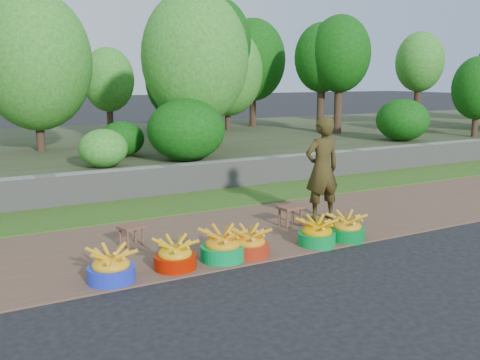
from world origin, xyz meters
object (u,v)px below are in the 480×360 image
basin_a (111,268)px  basin_c (223,247)px  basin_d (249,244)px  basin_e (317,234)px  vendor_woman (322,169)px  basin_b (175,256)px  stool_left (131,230)px  basin_f (346,228)px  stool_right (290,210)px

basin_a → basin_c: basin_c is taller
basin_d → basin_e: bearing=-2.3°
basin_a → basin_c: (1.36, 0.04, 0.01)m
basin_a → vendor_woman: (3.52, 0.96, 0.64)m
basin_a → basin_b: (0.75, 0.04, -0.01)m
stool_left → basin_d: bearing=-42.9°
stool_left → vendor_woman: size_ratio=0.23×
basin_f → vendor_woman: bearing=72.2°
vendor_woman → stool_right: bearing=12.0°
basin_a → stool_left: (0.57, 1.08, 0.07)m
basin_f → basin_d: bearing=178.6°
basin_b → basin_d: 0.96m
basin_a → basin_d: bearing=0.6°
stool_right → basin_a: bearing=-163.1°
basin_c → vendor_woman: vendor_woman is taller
basin_e → vendor_woman: vendor_woman is taller
basin_d → stool_left: (-1.15, 1.07, 0.07)m
basin_a → basin_f: size_ratio=1.03×
basin_f → stool_left: bearing=157.3°
stool_right → vendor_woman: bearing=7.3°
basin_b → vendor_woman: (2.77, 0.92, 0.64)m
stool_right → basin_b: bearing=-158.7°
basin_a → stool_left: 1.22m
stool_left → vendor_woman: vendor_woman is taller
basin_a → basin_f: 3.20m
basin_e → stool_right: (0.19, 0.90, 0.09)m
basin_f → vendor_woman: vendor_woman is taller
basin_b → basin_e: (1.96, -0.06, 0.00)m
basin_f → vendor_woman: 1.21m
basin_a → stool_right: size_ratio=1.39×
stool_left → basin_c: bearing=-52.8°
basin_e → stool_left: size_ratio=1.35×
basin_b → vendor_woman: 2.99m
basin_e → stool_left: (-2.14, 1.11, 0.07)m
basin_b → basin_c: bearing=-0.0°
basin_c → basin_e: basin_c is taller
basin_a → basin_e: (2.70, -0.02, -0.01)m
basin_c → basin_f: 1.84m
basin_e → basin_b: bearing=178.1°
basin_d → stool_left: basin_d is taller
basin_f → stool_right: basin_f is taller
basin_a → vendor_woman: 3.70m
basin_e → vendor_woman: (0.81, 0.98, 0.64)m
basin_a → basin_f: (3.20, -0.02, -0.00)m
basin_b → stool_left: bearing=99.9°
basin_c → basin_d: size_ratio=1.08×
basin_c → basin_d: basin_c is taller
basin_f → stool_left: (-2.64, 1.10, 0.07)m
stool_right → basin_f: bearing=-71.1°
basin_c → stool_right: size_ratio=1.45×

